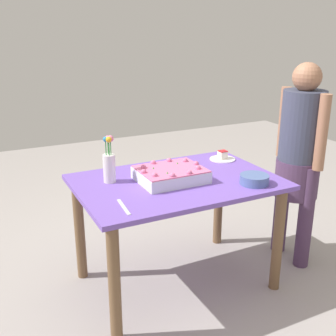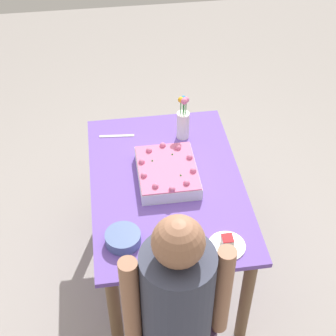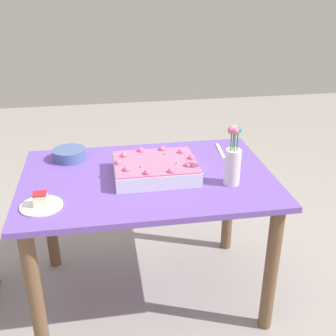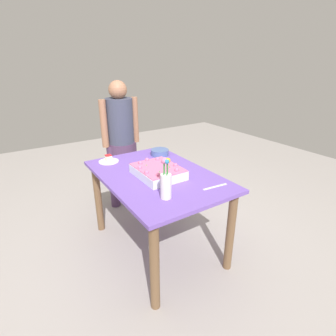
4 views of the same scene
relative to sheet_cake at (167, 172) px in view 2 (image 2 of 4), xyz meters
name	(u,v)px [view 2 (image 2 of 4)]	position (x,y,z in m)	size (l,w,h in m)	color
ground_plane	(167,264)	(-0.04, 0.01, -0.81)	(8.00, 8.00, 0.00)	#A19994
dining_table	(167,198)	(-0.04, 0.01, -0.17)	(1.30, 0.88, 0.77)	#6F4EB2
sheet_cake	(167,172)	(0.00, 0.00, 0.00)	(0.42, 0.34, 0.11)	white
serving_plate_with_slice	(227,244)	(-0.55, -0.23, -0.02)	(0.19, 0.19, 0.07)	white
cake_knife	(117,136)	(0.42, 0.27, -0.04)	(0.22, 0.02, 0.00)	silver
flower_vase	(183,121)	(0.36, -0.15, 0.08)	(0.08, 0.08, 0.31)	white
fruit_bowl	(123,238)	(-0.45, 0.29, -0.01)	(0.18, 0.18, 0.06)	#4E659D
person_standing	(177,322)	(-0.99, 0.10, 0.04)	(0.31, 0.45, 1.49)	#4B3252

